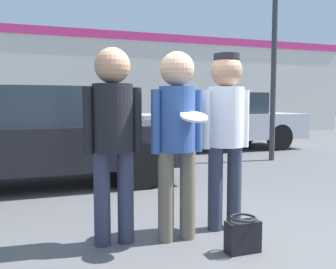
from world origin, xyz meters
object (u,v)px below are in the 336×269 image
parked_car_near (43,136)px  parked_car_far (216,121)px  handbag (243,235)px  person_left (113,127)px  person_right (226,123)px  person_middle_with_frisbee (177,128)px

parked_car_near → parked_car_far: (4.69, 3.21, 0.02)m
handbag → person_left: bearing=149.8°
handbag → person_right: bearing=76.0°
person_left → person_middle_with_frisbee: bearing=-10.5°
person_left → person_right: size_ratio=1.00×
person_middle_with_frisbee → handbag: bearing=-48.3°
person_left → handbag: 1.50m
parked_car_near → handbag: size_ratio=13.55×
parked_car_near → person_left: bearing=-79.1°
person_right → handbag: bearing=-104.0°
person_left → handbag: (1.01, -0.59, -0.94)m
person_left → parked_car_near: size_ratio=0.42×
person_right → parked_car_near: 3.30m
person_middle_with_frisbee → handbag: (0.43, -0.48, -0.91)m
parked_car_near → parked_car_far: parked_car_far is taller
person_left → person_right: 1.16m
parked_car_far → handbag: size_ratio=15.08×
person_middle_with_frisbee → parked_car_far: (3.56, 6.14, -0.27)m
person_middle_with_frisbee → handbag: size_ratio=5.58×
person_middle_with_frisbee → parked_car_near: 3.15m
person_right → parked_car_near: bearing=121.3°
person_left → person_right: (1.16, 0.02, 0.01)m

